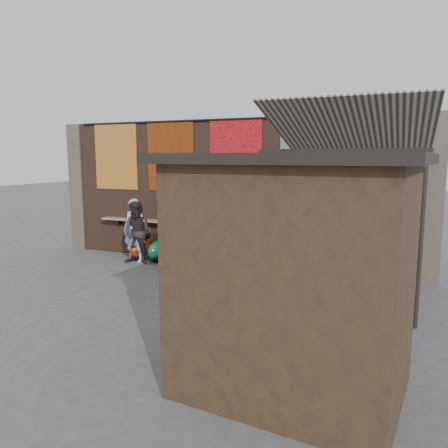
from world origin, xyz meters
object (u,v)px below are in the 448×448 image
scooter_stool_5 (239,256)px  shopper_navy (299,262)px  scooter_stool_0 (142,247)px  scooter_stool_9 (329,262)px  diner_right (138,233)px  shelf_box (219,221)px  market_stall (293,280)px  shopper_grey (321,264)px  scooter_stool_6 (261,259)px  scooter_stool_1 (161,248)px  diner_left (135,230)px  shopper_tan (280,263)px  scooter_stool_2 (178,250)px  scooter_stool_7 (280,259)px  scooter_stool_3 (197,251)px  scooter_stool_8 (304,262)px  scooter_stool_4 (218,253)px

scooter_stool_5 → shopper_navy: size_ratio=0.50×
scooter_stool_0 → scooter_stool_9: 5.43m
diner_right → shopper_navy: size_ratio=1.10×
shopper_navy → shelf_box: bearing=-82.1°
shelf_box → market_stall: size_ratio=0.20×
diner_right → shopper_grey: (5.44, -1.84, 0.03)m
scooter_stool_5 → scooter_stool_6: (0.58, 0.05, -0.04)m
scooter_stool_1 → scooter_stool_5: scooter_stool_1 is taller
diner_left → shopper_tan: 5.10m
scooter_stool_2 → scooter_stool_7: bearing=-0.4°
scooter_stool_5 → scooter_stool_3: bearing=177.9°
shelf_box → scooter_stool_6: 1.60m
scooter_stool_2 → shopper_navy: bearing=-24.9°
scooter_stool_1 → shopper_navy: 4.86m
scooter_stool_3 → scooter_stool_5: 1.28m
scooter_stool_2 → shopper_tan: (3.54, -2.13, 0.44)m
scooter_stool_2 → scooter_stool_3: bearing=5.2°
scooter_stool_3 → scooter_stool_5: size_ratio=1.05×
scooter_stool_6 → shopper_tan: (1.11, -2.18, 0.47)m
scooter_stool_5 → scooter_stool_2: bearing=-179.8°
scooter_stool_0 → shopper_grey: (5.66, -2.34, 0.55)m
scooter_stool_8 → shopper_grey: (0.82, -2.30, 0.53)m
diner_left → diner_right: bearing=-37.9°
scooter_stool_4 → diner_left: (-2.44, -0.33, 0.51)m
scooter_stool_1 → scooter_stool_8: (4.20, -0.04, -0.02)m
scooter_stool_1 → scooter_stool_6: 3.04m
scooter_stool_8 → shopper_grey: shopper_grey is taller
scooter_stool_4 → scooter_stool_6: size_ratio=1.17×
scooter_stool_9 → market_stall: 5.58m
scooter_stool_9 → shopper_navy: shopper_navy is taller
scooter_stool_2 → scooter_stool_6: size_ratio=1.10×
scooter_stool_3 → shopper_tan: shopper_tan is taller
scooter_stool_4 → scooter_stool_1: bearing=178.4°
scooter_stool_6 → shopper_tan: bearing=-62.9°
shelf_box → scooter_stool_6: shelf_box is taller
scooter_stool_7 → shopper_navy: size_ratio=0.52×
scooter_stool_2 → shopper_tan: 4.15m
scooter_stool_3 → scooter_stool_2: bearing=-174.8°
shopper_navy → scooter_stool_1: bearing=-67.0°
scooter_stool_0 → scooter_stool_4: bearing=-1.2°
scooter_stool_7 → diner_right: size_ratio=0.47×
scooter_stool_0 → scooter_stool_9: scooter_stool_9 is taller
diner_left → scooter_stool_1: bearing=26.4°
scooter_stool_8 → shelf_box: bearing=173.4°
scooter_stool_3 → scooter_stool_9: bearing=0.1°
scooter_stool_5 → shopper_grey: size_ratio=0.44×
scooter_stool_9 → diner_left: (-5.41, -0.38, 0.50)m
shelf_box → scooter_stool_9: (3.06, -0.25, -0.84)m
scooter_stool_4 → shopper_grey: bearing=-35.6°
scooter_stool_3 → scooter_stool_5: (1.28, -0.05, -0.02)m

